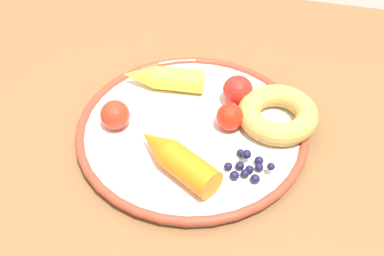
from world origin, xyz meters
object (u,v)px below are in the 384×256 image
Objects in this scene: carrot_yellow at (163,78)px; tomato_near at (230,117)px; tomato_far at (238,91)px; donut at (278,114)px; plate at (192,130)px; carrot_orange at (176,158)px; tomato_mid at (115,115)px; blueberry_pile at (248,167)px; dining_table at (159,173)px.

carrot_yellow is 3.25× the size of tomato_near.
donut is at bearing 154.14° from tomato_far.
tomato_near reaches higher than donut.
donut is at bearing 167.90° from carrot_yellow.
carrot_yellow is (0.06, -0.07, 0.02)m from plate.
tomato_mid is at bearing -29.38° from carrot_orange.
plate is 2.87× the size of donut.
tomato_far is (-0.00, -0.05, 0.00)m from tomato_near.
tomato_mid is at bearing 15.04° from donut.
carrot_yellow is at bearing -41.98° from blueberry_pile.
tomato_near reaches higher than carrot_yellow.
tomato_far is at bearing -126.91° from plate.
dining_table is at bearing -57.35° from carrot_orange.
carrot_yellow is 0.13m from tomato_near.
carrot_orange is at bearing 11.58° from blueberry_pile.
dining_table is 0.21m from donut.
tomato_near is at bearing -120.04° from carrot_orange.
carrot_orange is (-0.05, 0.08, 0.14)m from dining_table.
carrot_yellow is 0.11m from tomato_far.
tomato_mid is (0.15, 0.03, 0.00)m from tomato_near.
carrot_yellow is at bearing -12.10° from donut.
carrot_orange is at bearing 69.59° from tomato_far.
plate is 7.26× the size of tomato_far.
carrot_yellow is at bearing -68.48° from carrot_orange.
dining_table is 3.33× the size of plate.
tomato_near is at bearing 20.98° from donut.
donut reaches higher than plate.
carrot_orange reaches higher than plate.
tomato_near is 0.87× the size of tomato_far.
tomato_far is at bearing 176.11° from carrot_yellow.
carrot_yellow is 1.98× the size of blueberry_pile.
tomato_mid reaches higher than carrot_yellow.
tomato_mid is 0.17m from tomato_far.
tomato_far reaches higher than carrot_orange.
carrot_yellow reaches higher than plate.
carrot_orange is at bearing 111.52° from carrot_yellow.
tomato_far reaches higher than tomato_near.
blueberry_pile is at bearing 116.91° from tomato_near.
donut is 0.10m from blueberry_pile.
dining_table is 27.65× the size of tomato_near.
plate is at bearing 15.75° from tomato_near.
blueberry_pile is 0.08m from tomato_near.
carrot_yellow is at bearing -50.44° from plate.
tomato_far is (-0.11, 0.01, 0.00)m from carrot_yellow.
blueberry_pile is at bearing -168.42° from carrot_orange.
tomato_mid is (0.10, 0.02, 0.02)m from plate.
tomato_mid is at bearing -11.45° from blueberry_pile.
carrot_orange is 1.02× the size of carrot_yellow.
tomato_far reaches higher than donut.
tomato_far is at bearing -91.57° from tomato_near.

